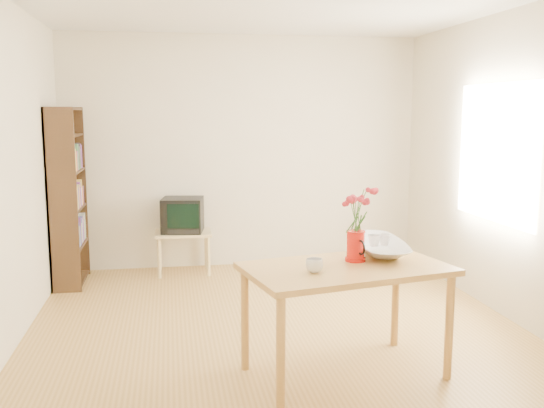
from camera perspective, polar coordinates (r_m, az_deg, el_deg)
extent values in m
plane|color=olive|center=(4.97, 0.59, -12.00)|extent=(4.50, 4.50, 0.00)
plane|color=beige|center=(6.89, -2.74, 4.90)|extent=(4.00, 0.00, 4.00)
plane|color=beige|center=(2.51, 9.84, -1.95)|extent=(4.00, 0.00, 4.00)
plane|color=beige|center=(4.74, -23.93, 2.42)|extent=(0.00, 4.50, 4.50)
plane|color=beige|center=(5.40, 22.04, 3.22)|extent=(0.00, 4.50, 4.50)
plane|color=white|center=(5.64, 20.33, 4.54)|extent=(0.00, 1.30, 1.30)
cube|color=#B5823E|center=(4.04, 7.01, -6.08)|extent=(1.45, 1.01, 0.04)
cylinder|color=#B5823E|center=(3.64, 0.83, -13.94)|extent=(0.06, 0.06, 0.71)
cylinder|color=#B5823E|center=(4.22, 16.34, -11.06)|extent=(0.06, 0.06, 0.71)
cylinder|color=#B5823E|center=(4.20, -2.56, -10.82)|extent=(0.06, 0.06, 0.71)
cylinder|color=#B5823E|center=(4.71, 11.54, -8.80)|extent=(0.06, 0.06, 0.71)
cube|color=tan|center=(6.67, -8.37, -2.72)|extent=(0.60, 0.45, 0.03)
cylinder|color=tan|center=(6.54, -10.57, -5.07)|extent=(0.04, 0.04, 0.43)
cylinder|color=tan|center=(6.55, -6.01, -4.94)|extent=(0.04, 0.04, 0.43)
cylinder|color=tan|center=(6.90, -10.53, -4.34)|extent=(0.04, 0.04, 0.43)
cylinder|color=tan|center=(6.91, -6.21, -4.23)|extent=(0.04, 0.04, 0.43)
cube|color=black|center=(6.13, -19.15, 0.19)|extent=(0.28, 0.02, 1.80)
cube|color=black|center=(6.79, -18.23, 1.03)|extent=(0.28, 0.03, 1.80)
cube|color=black|center=(6.48, -19.82, 0.60)|extent=(0.02, 0.70, 1.80)
cube|color=black|center=(6.63, -18.30, -6.75)|extent=(0.27, 0.65, 0.02)
cube|color=black|center=(6.55, -18.45, -3.71)|extent=(0.27, 0.65, 0.02)
cube|color=black|center=(6.48, -18.61, -0.42)|extent=(0.27, 0.65, 0.02)
cube|color=black|center=(6.43, -18.78, 2.92)|extent=(0.27, 0.65, 0.02)
cube|color=black|center=(6.41, -18.93, 6.13)|extent=(0.27, 0.65, 0.02)
cube|color=black|center=(6.40, -19.05, 8.45)|extent=(0.27, 0.65, 0.02)
cylinder|color=red|center=(4.15, 7.87, -4.00)|extent=(0.12, 0.12, 0.20)
cylinder|color=red|center=(4.17, 7.84, -5.18)|extent=(0.14, 0.14, 0.02)
cylinder|color=red|center=(4.13, 7.90, -2.59)|extent=(0.13, 0.13, 0.01)
cone|color=red|center=(4.08, 7.98, -3.08)|extent=(0.06, 0.07, 0.06)
torus|color=black|center=(4.22, 7.75, -3.64)|extent=(0.03, 0.10, 0.10)
imported|color=white|center=(3.86, 4.02, -5.79)|extent=(0.14, 0.14, 0.09)
imported|color=white|center=(4.41, 10.13, -1.38)|extent=(0.57, 0.57, 0.49)
imported|color=white|center=(4.40, 9.62, -1.96)|extent=(0.11, 0.11, 0.07)
imported|color=white|center=(4.45, 10.57, -1.90)|extent=(0.10, 0.10, 0.07)
cube|color=black|center=(6.64, -8.41, -1.02)|extent=(0.48, 0.45, 0.37)
cube|color=black|center=(6.70, -8.43, -0.75)|extent=(0.33, 0.26, 0.26)
cube|color=black|center=(6.44, -8.37, -1.14)|extent=(0.33, 0.06, 0.26)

